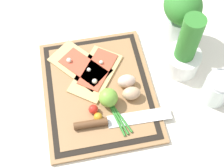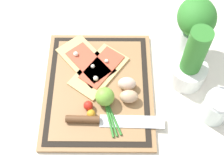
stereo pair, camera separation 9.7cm
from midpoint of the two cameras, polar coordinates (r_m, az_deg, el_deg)
name	(u,v)px [view 2 (the right image)]	position (r m, az deg, el deg)	size (l,w,h in m)	color
ground_plane	(99,89)	(1.00, 0.30, -1.17)	(6.00, 6.00, 0.00)	silver
cutting_board	(99,88)	(0.99, 0.30, -0.96)	(0.42, 0.34, 0.02)	#997047
pizza_slice_near	(86,61)	(1.03, -2.10, 4.03)	(0.22, 0.21, 0.02)	tan
pizza_slice_far	(100,70)	(1.01, 0.49, 2.33)	(0.22, 0.20, 0.02)	tan
knife	(99,120)	(0.92, 0.56, -6.86)	(0.04, 0.29, 0.02)	silver
egg_brown	(129,96)	(0.95, 6.02, -2.53)	(0.04, 0.06, 0.04)	tan
egg_pink	(127,83)	(0.97, 5.58, -0.03)	(0.04, 0.06, 0.04)	beige
lime	(105,97)	(0.94, 1.65, -2.59)	(0.06, 0.06, 0.06)	#70A838
cherry_tomato_red	(88,105)	(0.94, -1.43, -4.21)	(0.03, 0.03, 0.03)	red
cherry_tomato_yellow	(91,114)	(0.93, -0.85, -5.73)	(0.03, 0.03, 0.03)	orange
scallion_bunch	(102,91)	(0.97, 1.02, -1.56)	(0.31, 0.12, 0.01)	#2D7528
herb_pot	(190,65)	(0.99, 16.86, 3.09)	(0.12, 0.12, 0.23)	white
sauce_jar	(216,108)	(0.98, 21.21, -4.36)	(0.08, 0.08, 0.10)	silver
herb_glass	(194,24)	(1.03, 17.52, 10.22)	(0.14, 0.12, 0.21)	silver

